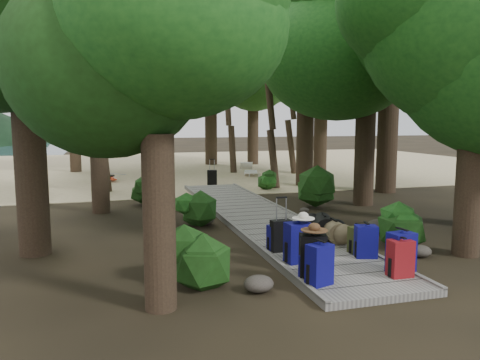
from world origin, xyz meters
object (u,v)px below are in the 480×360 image
object	(u,v)px
backpack_right_d	(359,238)
sun_lounger	(251,169)
duffel_right_khaki	(334,231)
backpack_right_b	(401,250)
kayak	(109,177)
backpack_left_c	(298,240)
backpack_right_a	(400,256)
duffel_right_black	(324,226)
lone_suitcase_on_sand	(212,178)
backpack_left_a	(319,262)
suitcase_on_boardwalk	(281,236)
backpack_left_b	(313,254)
backpack_left_d	(277,236)
backpack_right_c	(366,240)

from	to	relation	value
backpack_right_d	sun_lounger	bearing A→B (deg)	78.08
duffel_right_khaki	backpack_right_d	bearing A→B (deg)	-79.09
backpack_right_b	kayak	distance (m)	15.08
backpack_left_c	kayak	xyz separation A→B (m)	(-3.12, 13.37, -0.34)
backpack_left_c	backpack_right_a	distance (m)	1.74
duffel_right_black	lone_suitcase_on_sand	xyz separation A→B (m)	(-0.39, 9.31, -0.03)
backpack_left_a	backpack_left_c	xyz separation A→B (m)	(0.13, 1.15, 0.04)
backpack_left_a	suitcase_on_boardwalk	bearing A→B (deg)	68.38
sun_lounger	suitcase_on_boardwalk	bearing A→B (deg)	-88.56
backpack_left_a	duffel_right_black	distance (m)	3.02
backpack_left_b	backpack_right_d	bearing A→B (deg)	53.13
lone_suitcase_on_sand	kayak	bearing A→B (deg)	162.75
lone_suitcase_on_sand	backpack_right_b	bearing A→B (deg)	-72.21
backpack_left_b	backpack_left_c	distance (m)	0.82
backpack_left_a	backpack_right_d	xyz separation A→B (m)	(1.48, 1.38, -0.07)
backpack_left_d	kayak	distance (m)	12.85
backpack_right_d	kayak	world-z (taller)	backpack_right_d
backpack_left_b	lone_suitcase_on_sand	bearing A→B (deg)	102.57
duffel_right_khaki	backpack_left_a	bearing A→B (deg)	-114.70
backpack_left_c	backpack_left_d	size ratio (longest dim) A/B	1.51
backpack_left_d	backpack_right_a	distance (m)	2.46
backpack_right_a	duffel_right_khaki	size ratio (longest dim) A/B	1.01
suitcase_on_boardwalk	kayak	xyz separation A→B (m)	(-3.09, 12.63, -0.24)
backpack_left_d	sun_lounger	xyz separation A→B (m)	(3.41, 12.63, -0.07)
backpack_left_b	sun_lounger	size ratio (longest dim) A/B	0.42
duffel_right_black	kayak	bearing A→B (deg)	128.17
backpack_right_d	suitcase_on_boardwalk	distance (m)	1.48
backpack_left_d	backpack_right_c	world-z (taller)	backpack_right_c
suitcase_on_boardwalk	kayak	distance (m)	13.01
backpack_left_c	backpack_right_d	xyz separation A→B (m)	(1.35, 0.22, -0.12)
duffel_right_khaki	sun_lounger	world-z (taller)	sun_lounger
backpack_left_d	backpack_right_a	world-z (taller)	backpack_right_a
sun_lounger	backpack_right_b	bearing A→B (deg)	-81.37
backpack_left_c	sun_lounger	xyz separation A→B (m)	(3.34, 13.53, -0.20)
backpack_left_c	duffel_right_black	distance (m)	1.98
backpack_left_d	lone_suitcase_on_sand	size ratio (longest dim) A/B	0.87
backpack_left_a	suitcase_on_boardwalk	xyz separation A→B (m)	(0.10, 1.89, -0.05)
backpack_left_c	backpack_right_b	world-z (taller)	backpack_left_c
sun_lounger	kayak	bearing A→B (deg)	-162.41
backpack_right_b	duffel_right_khaki	world-z (taller)	backpack_right_b
backpack_left_d	kayak	size ratio (longest dim) A/B	0.16
backpack_left_c	backpack_right_b	size ratio (longest dim) A/B	1.05
backpack_left_b	duffel_right_black	xyz separation A→B (m)	(1.34, 2.34, -0.15)
duffel_right_khaki	sun_lounger	distance (m)	12.55
backpack_left_c	backpack_right_a	bearing A→B (deg)	-47.80
backpack_right_a	duffel_right_black	size ratio (longest dim) A/B	0.89
backpack_right_b	backpack_right_d	distance (m)	1.24
lone_suitcase_on_sand	suitcase_on_boardwalk	bearing A→B (deg)	-79.90
backpack_right_b	kayak	world-z (taller)	backpack_right_b
backpack_left_a	lone_suitcase_on_sand	size ratio (longest dim) A/B	1.16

